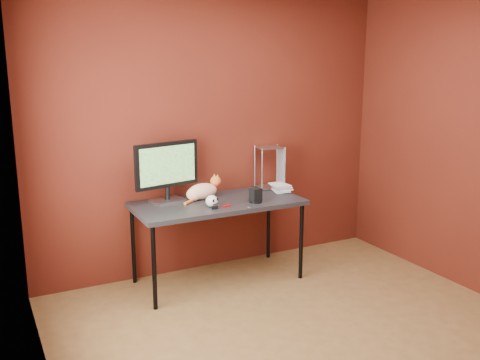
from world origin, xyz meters
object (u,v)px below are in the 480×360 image
speaker (256,196)px  book_stack (274,150)px  skull_mug (212,201)px  desk (218,207)px  cat (203,191)px  monitor (167,169)px

speaker → book_stack: size_ratio=0.16×
skull_mug → speaker: 0.41m
desk → skull_mug: size_ratio=13.24×
desk → cat: bearing=121.0°
desk → speaker: 0.36m
monitor → skull_mug: monitor is taller
cat → desk: bearing=-71.9°
speaker → monitor: bearing=142.4°
book_stack → cat: bearing=175.9°
desk → speaker: size_ratio=11.76×
desk → skull_mug: skull_mug is taller
desk → monitor: size_ratio=2.45×
skull_mug → speaker: bearing=-26.8°
desk → cat: cat is taller
monitor → skull_mug: size_ratio=5.40×
skull_mug → desk: bearing=29.0°
desk → monitor: 0.56m
speaker → cat: bearing=129.4°
cat → speaker: size_ratio=3.33×
desk → book_stack: 0.78m
cat → book_stack: (0.71, -0.05, 0.33)m
monitor → cat: monitor is taller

